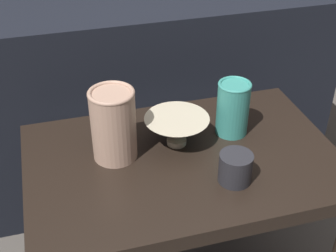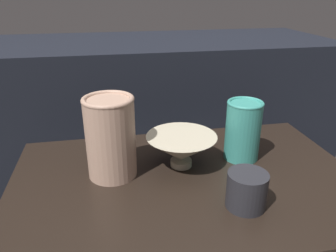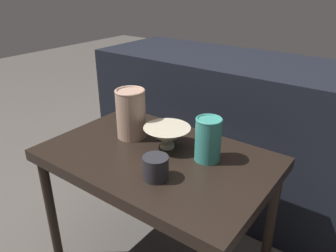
# 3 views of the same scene
# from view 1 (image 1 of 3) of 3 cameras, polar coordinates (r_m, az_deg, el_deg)

# --- Properties ---
(table) EXTENTS (0.77, 0.50, 0.51)m
(table) POSITION_cam_1_polar(r_m,az_deg,el_deg) (1.20, 1.83, -5.81)
(table) COLOR black
(table) RESTS_ON ground_plane
(couch_backdrop) EXTENTS (1.36, 0.50, 0.72)m
(couch_backdrop) POSITION_cam_1_polar(r_m,az_deg,el_deg) (1.74, -4.21, 4.25)
(couch_backdrop) COLOR black
(couch_backdrop) RESTS_ON ground_plane
(bowl) EXTENTS (0.16, 0.16, 0.08)m
(bowl) POSITION_cam_1_polar(r_m,az_deg,el_deg) (1.18, 1.24, -0.32)
(bowl) COLOR #B2A88E
(bowl) RESTS_ON table
(vase_textured_left) EXTENTS (0.11, 0.11, 0.18)m
(vase_textured_left) POSITION_cam_1_polar(r_m,az_deg,el_deg) (1.12, -6.68, 0.28)
(vase_textured_left) COLOR tan
(vase_textured_left) RESTS_ON table
(vase_colorful_right) EXTENTS (0.09, 0.09, 0.15)m
(vase_colorful_right) POSITION_cam_1_polar(r_m,az_deg,el_deg) (1.22, 7.92, 2.25)
(vase_colorful_right) COLOR teal
(vase_colorful_right) RESTS_ON table
(cup) EXTENTS (0.08, 0.08, 0.07)m
(cup) POSITION_cam_1_polar(r_m,az_deg,el_deg) (1.08, 8.22, -5.07)
(cup) COLOR #232328
(cup) RESTS_ON table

